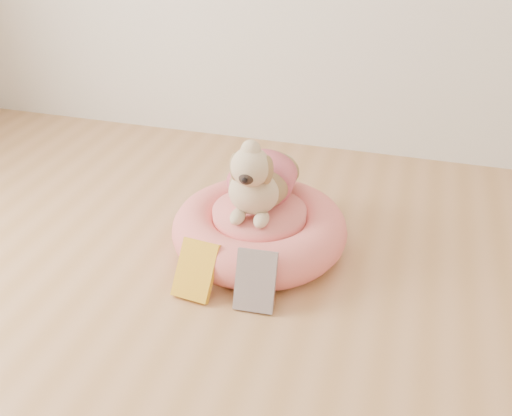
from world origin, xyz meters
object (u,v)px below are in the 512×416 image
(book_yellow, at_px, (196,270))
(book_white, at_px, (255,281))
(pet_bed, at_px, (259,229))
(dog, at_px, (259,166))

(book_yellow, relative_size, book_white, 0.99)
(pet_bed, distance_m, book_white, 0.37)
(book_white, bearing_deg, pet_bed, 100.36)
(dog, distance_m, book_yellow, 0.49)
(pet_bed, relative_size, book_yellow, 3.28)
(book_yellow, bearing_deg, dog, 77.17)
(pet_bed, distance_m, dog, 0.27)
(dog, distance_m, book_white, 0.48)
(book_yellow, xyz_separation_m, book_white, (0.23, -0.01, 0.01))
(book_white, bearing_deg, book_yellow, 173.99)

